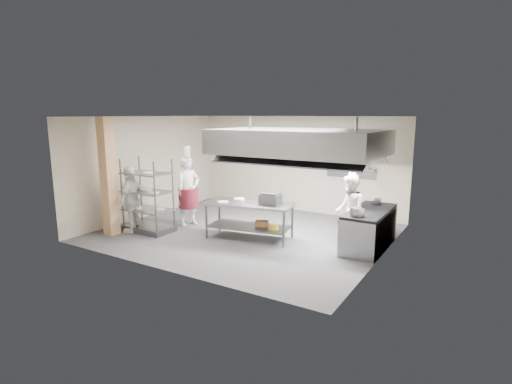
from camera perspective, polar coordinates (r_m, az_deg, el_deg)
The scene contains 23 objects.
floor at distance 10.53m, azimuth -1.48°, elevation -5.82°, with size 7.00×7.00×0.00m, color #333335.
ceiling at distance 10.08m, azimuth -1.56°, elevation 10.72°, with size 7.00×7.00×0.00m, color silver.
wall_back at distance 12.80m, azimuth 5.78°, elevation 4.01°, with size 7.00×7.00×0.00m, color tan.
wall_left at distance 12.43m, azimuth -15.25°, elevation 3.47°, with size 6.00×6.00×0.00m, color tan.
wall_right at distance 8.84m, azimuth 17.94°, elevation 0.36°, with size 6.00×6.00×0.00m, color tan.
column at distance 10.75m, azimuth -20.35°, elevation 2.03°, with size 0.30×0.30×3.00m, color tan.
exhaust_hood at distance 9.82m, azimuth 6.18°, elevation 7.15°, with size 4.00×2.50×0.60m, color gray.
hood_strip_a at distance 10.26m, azimuth 1.57°, elevation 5.59°, with size 1.60×0.12×0.04m, color white.
hood_strip_b at distance 9.50m, azimuth 11.07°, elevation 4.95°, with size 1.60×0.12×0.04m, color white.
wall_shelf at distance 11.99m, azimuth 13.24°, elevation 3.30°, with size 1.50×0.28×0.04m, color gray.
island at distance 9.97m, azimuth -0.96°, elevation -4.09°, with size 2.17×0.90×0.91m, color gray, non-canonical shape.
island_worktop at distance 9.86m, azimuth -0.97°, elevation -1.70°, with size 2.17×0.90×0.06m, color gray.
island_undershelf at distance 10.01m, azimuth -0.96°, elevation -4.94°, with size 2.00×0.81×0.04m, color slate.
pass_rack at distance 10.82m, azimuth -15.23°, elevation -0.49°, with size 1.29×0.75×1.93m, color slate, non-canonical shape.
cooking_range at distance 9.65m, azimuth 15.83°, elevation -5.24°, with size 0.80×2.00×0.84m, color slate.
range_top at distance 9.54m, azimuth 15.97°, elevation -2.64°, with size 0.78×1.96×0.06m, color black.
chef_head at distance 11.20m, azimuth -9.62°, elevation 0.13°, with size 0.70×0.46×1.93m, color white.
chef_line at distance 9.67m, azimuth 13.22°, elevation -2.49°, with size 0.82×0.64×1.68m, color silver.
chef_plating at distance 10.92m, azimuth -17.34°, elevation -0.99°, with size 1.03×0.43×1.75m, color white.
griddle at distance 9.74m, azimuth 2.08°, elevation -0.98°, with size 0.48×0.37×0.23m, color slate.
wicker_basket at distance 9.93m, azimuth 0.85°, elevation -4.52°, with size 0.32×0.22×0.14m, color olive.
stockpot at distance 8.89m, azimuth 14.07°, elevation -2.73°, with size 0.26×0.26×0.18m, color slate.
plate_stack at distance 10.89m, azimuth -15.14°, elevation -2.29°, with size 0.28×0.28×0.05m, color white.
Camera 1 is at (5.46, -8.48, 3.06)m, focal length 28.00 mm.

